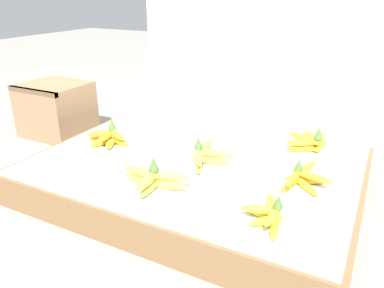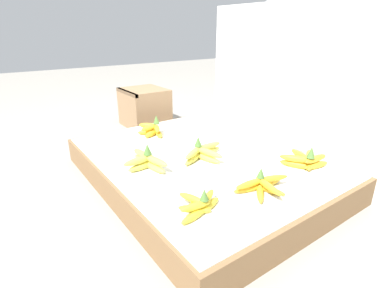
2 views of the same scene
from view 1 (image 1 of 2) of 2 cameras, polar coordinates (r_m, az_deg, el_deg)
ground_plane at (r=1.55m, az=0.68°, el=-6.67°), size 10.00×10.00×0.00m
display_platform at (r=1.51m, az=0.69°, el=-4.55°), size 1.24×0.92×0.13m
back_vendor_table at (r=2.18m, az=11.81°, el=13.43°), size 1.25×0.54×0.85m
wooden_crate at (r=2.19m, az=-19.98°, el=5.01°), size 0.33×0.30×0.29m
banana_bunch_front_midleft at (r=1.27m, az=-5.98°, el=-5.26°), size 0.25×0.17×0.11m
banana_bunch_front_midright at (r=1.12m, az=11.79°, el=-10.37°), size 0.14×0.20×0.09m
banana_bunch_middle_left at (r=1.65m, az=-12.59°, el=1.00°), size 0.21×0.13×0.11m
banana_bunch_middle_midleft at (r=1.45m, az=1.94°, el=-1.60°), size 0.18×0.26×0.11m
banana_bunch_middle_midright at (r=1.35m, az=16.38°, el=-4.85°), size 0.17×0.24×0.09m
banana_bunch_back_midright at (r=1.64m, az=17.57°, el=0.30°), size 0.16×0.19×0.11m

